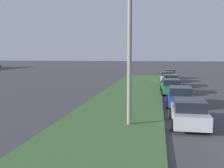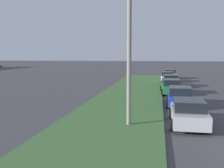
# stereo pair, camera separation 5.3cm
# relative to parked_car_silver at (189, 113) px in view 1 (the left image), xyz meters

# --- Properties ---
(grass_median) EXTENTS (60.00, 6.00, 0.12)m
(grass_median) POSITION_rel_parked_car_silver_xyz_m (5.35, 4.32, -0.66)
(grass_median) COLOR #3D6633
(grass_median) RESTS_ON ground
(parked_car_silver) EXTENTS (4.32, 2.05, 1.47)m
(parked_car_silver) POSITION_rel_parked_car_silver_xyz_m (0.00, 0.00, 0.00)
(parked_car_silver) COLOR #B2B5BA
(parked_car_silver) RESTS_ON ground
(parked_car_blue) EXTENTS (4.35, 2.11, 1.47)m
(parked_car_blue) POSITION_rel_parked_car_silver_xyz_m (6.03, 0.03, 0.00)
(parked_car_blue) COLOR #23389E
(parked_car_blue) RESTS_ON ground
(parked_car_green) EXTENTS (4.35, 2.12, 1.47)m
(parked_car_green) POSITION_rel_parked_car_silver_xyz_m (12.51, 0.42, 0.00)
(parked_car_green) COLOR #1E6B38
(parked_car_green) RESTS_ON ground
(parked_car_black) EXTENTS (4.36, 2.13, 1.47)m
(parked_car_black) POSITION_rel_parked_car_silver_xyz_m (18.59, 0.27, 0.00)
(parked_car_black) COLOR black
(parked_car_black) RESTS_ON ground
(parked_car_white) EXTENTS (4.38, 2.18, 1.47)m
(parked_car_white) POSITION_rel_parked_car_silver_xyz_m (24.58, 0.40, 0.00)
(parked_car_white) COLOR silver
(parked_car_white) RESTS_ON ground
(parked_car_orange) EXTENTS (4.39, 2.20, 1.47)m
(parked_car_orange) POSITION_rel_parked_car_silver_xyz_m (30.27, -0.05, 0.00)
(parked_car_orange) COLOR orange
(parked_car_orange) RESTS_ON ground
(streetlight) EXTENTS (0.36, 2.87, 7.50)m
(streetlight) POSITION_rel_parked_car_silver_xyz_m (-0.69, 2.87, 3.67)
(streetlight) COLOR gray
(streetlight) RESTS_ON ground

